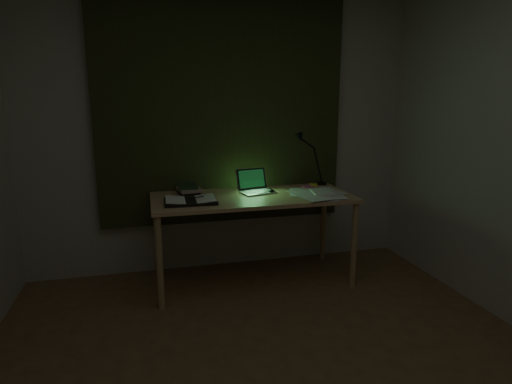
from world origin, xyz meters
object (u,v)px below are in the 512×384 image
(desk, at_px, (253,239))
(desk_lamp, at_px, (323,159))
(book_stack, at_px, (189,189))
(open_textbook, at_px, (190,200))
(laptop, at_px, (258,182))
(loose_papers, at_px, (315,193))

(desk, relative_size, desk_lamp, 3.48)
(book_stack, bearing_deg, desk_lamp, 3.84)
(desk_lamp, bearing_deg, open_textbook, -155.87)
(book_stack, xyz_separation_m, desk_lamp, (1.26, 0.08, 0.20))
(open_textbook, xyz_separation_m, book_stack, (0.02, 0.32, 0.03))
(book_stack, distance_m, desk_lamp, 1.28)
(laptop, xyz_separation_m, desk_lamp, (0.68, 0.21, 0.14))
(laptop, xyz_separation_m, open_textbook, (-0.60, -0.20, -0.08))
(laptop, height_order, loose_papers, laptop)
(laptop, xyz_separation_m, loose_papers, (0.46, -0.16, -0.09))
(book_stack, relative_size, desk_lamp, 0.44)
(desk, xyz_separation_m, open_textbook, (-0.53, -0.11, 0.40))
(open_textbook, bearing_deg, laptop, 19.90)
(desk, bearing_deg, book_stack, 157.90)
(open_textbook, height_order, book_stack, book_stack)
(desk, distance_m, book_stack, 0.70)
(desk, relative_size, loose_papers, 4.16)
(laptop, relative_size, book_stack, 1.49)
(open_textbook, xyz_separation_m, desk_lamp, (1.28, 0.40, 0.22))
(book_stack, bearing_deg, desk, -22.10)
(open_textbook, bearing_deg, loose_papers, 3.81)
(book_stack, xyz_separation_m, loose_papers, (1.05, -0.28, -0.03))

